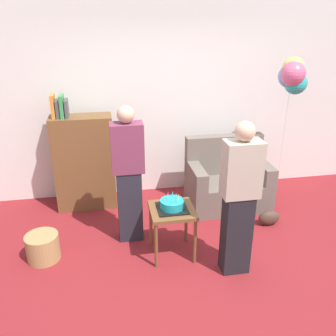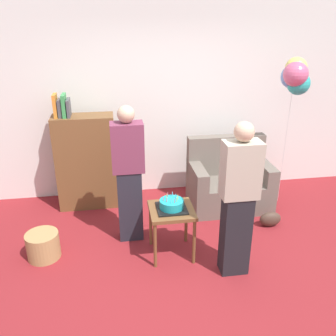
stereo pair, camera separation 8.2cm
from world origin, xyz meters
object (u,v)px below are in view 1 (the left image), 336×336
birthday_cake (172,205)px  person_holding_cake (239,200)px  wicker_basket (43,247)px  handbag (269,218)px  couch (227,182)px  side_table (172,216)px  balloon_bunch (293,75)px  person_blowing_candles (128,175)px  bookshelf (84,161)px

birthday_cake → person_holding_cake: bearing=-33.2°
birthday_cake → wicker_basket: (-1.42, 0.15, -0.47)m
wicker_basket → handbag: (2.76, 0.21, -0.05)m
couch → person_holding_cake: size_ratio=0.67×
wicker_basket → handbag: 2.77m
couch → handbag: (0.36, -0.65, -0.24)m
side_table → balloon_bunch: (1.74, 0.97, 1.31)m
birthday_cake → balloon_bunch: balloon_bunch is taller
couch → balloon_bunch: (0.76, -0.05, 1.46)m
birthday_cake → handbag: 1.49m
wicker_basket → balloon_bunch: 3.66m
wicker_basket → side_table: bearing=-6.2°
side_table → birthday_cake: birthday_cake is taller
side_table → person_blowing_candles: bearing=136.7°
couch → balloon_bunch: balloon_bunch is taller
person_holding_cake → balloon_bunch: 2.02m
person_holding_cake → balloon_bunch: balloon_bunch is taller
couch → balloon_bunch: 1.64m
bookshelf → person_blowing_candles: person_blowing_candles is taller
balloon_bunch → couch: bearing=176.1°
birthday_cake → person_blowing_candles: bearing=136.7°
birthday_cake → person_blowing_candles: (-0.43, 0.40, 0.21)m
person_holding_cake → bookshelf: bearing=-49.6°
couch → birthday_cake: size_ratio=3.44×
person_blowing_candles → wicker_basket: (-0.99, -0.25, -0.68)m
person_blowing_candles → bookshelf: bearing=113.2°
bookshelf → person_holding_cake: 2.33m
balloon_bunch → person_holding_cake: bearing=-130.3°
bookshelf → balloon_bunch: bearing=-7.6°
person_blowing_candles → wicker_basket: 1.23m
side_table → person_holding_cake: person_holding_cake is taller
wicker_basket → balloon_bunch: balloon_bunch is taller
birthday_cake → balloon_bunch: size_ratio=0.16×
handbag → person_blowing_candles: bearing=178.8°
couch → handbag: 0.78m
person_holding_cake → balloon_bunch: (1.15, 1.36, 0.96)m
side_table → birthday_cake: bearing=108.9°
side_table → person_holding_cake: bearing=-33.2°
wicker_basket → balloon_bunch: (3.16, 0.81, 1.65)m
side_table → person_holding_cake: 0.79m
bookshelf → balloon_bunch: balloon_bunch is taller
handbag → balloon_bunch: 1.84m
birthday_cake → person_holding_cake: size_ratio=0.20×
side_table → person_blowing_candles: person_blowing_candles is taller
person_holding_cake → wicker_basket: size_ratio=4.53×
side_table → handbag: size_ratio=2.05×
birthday_cake → bookshelf: bearing=126.1°
balloon_bunch → person_blowing_candles: bearing=-165.5°
handbag → balloon_bunch: balloon_bunch is taller
birthday_cake → balloon_bunch: (1.74, 0.97, 1.17)m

